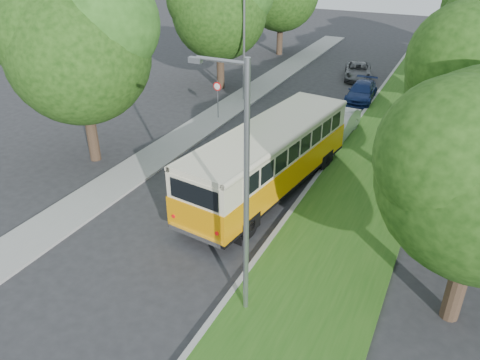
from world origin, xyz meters
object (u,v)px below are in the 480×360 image
at_px(vintage_bus, 269,160).
at_px(lamppost_near, 243,189).
at_px(car_white, 337,124).
at_px(car_grey, 358,71).
at_px(lamppost_far, 243,41).
at_px(car_silver, 314,116).
at_px(car_blue, 362,92).

bearing_deg(vintage_bus, lamppost_near, -65.42).
relative_size(car_white, car_grey, 1.04).
distance_m(lamppost_far, car_silver, 7.37).
xyz_separation_m(car_blue, car_grey, (-1.51, 5.31, -0.01)).
bearing_deg(car_silver, car_blue, 88.59).
relative_size(car_silver, car_blue, 0.93).
bearing_deg(vintage_bus, car_blue, 94.60).
relative_size(lamppost_near, car_blue, 1.85).
distance_m(lamppost_near, car_blue, 22.54).
relative_size(car_silver, car_white, 0.87).
xyz_separation_m(lamppost_near, lamppost_far, (-8.91, 18.50, -0.25)).
bearing_deg(lamppost_near, car_grey, 96.05).
distance_m(lamppost_near, car_silver, 16.67).
bearing_deg(vintage_bus, car_grey, 99.69).
distance_m(car_silver, car_white, 1.95).
height_order(lamppost_near, vintage_bus, lamppost_near).
distance_m(car_white, car_grey, 12.60).
height_order(lamppost_near, car_white, lamppost_near).
distance_m(lamppost_far, vintage_bus, 13.29).
height_order(car_white, car_blue, car_white).
distance_m(lamppost_far, car_blue, 9.05).
relative_size(lamppost_far, car_blue, 1.73).
bearing_deg(car_grey, lamppost_near, -97.58).
height_order(vintage_bus, car_grey, vintage_bus).
relative_size(lamppost_far, vintage_bus, 0.70).
bearing_deg(lamppost_far, vintage_bus, -59.15).
bearing_deg(car_white, car_silver, 151.56).
bearing_deg(lamppost_near, car_silver, 100.21).
height_order(car_silver, car_blue, car_silver).
height_order(vintage_bus, car_silver, vintage_bus).
bearing_deg(car_silver, vintage_bus, -73.57).
bearing_deg(car_white, vintage_bus, -95.21).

